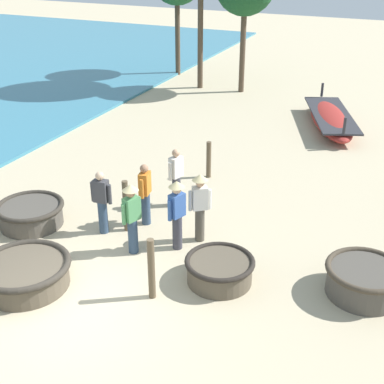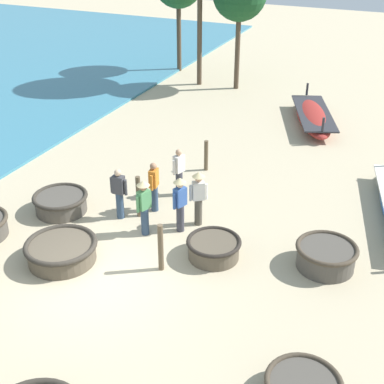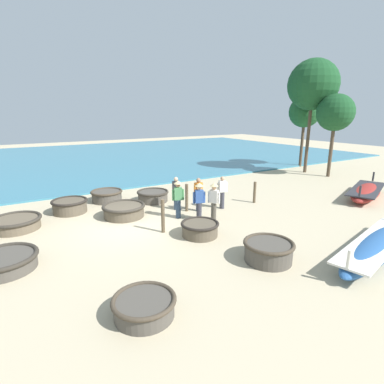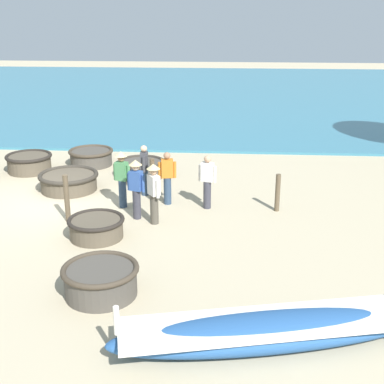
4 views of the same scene
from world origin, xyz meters
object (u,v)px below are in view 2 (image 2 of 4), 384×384
at_px(fisherman_standing_right, 144,204).
at_px(mooring_post_inland, 206,155).
at_px(fisherman_hauling, 198,195).
at_px(fisherman_standing_left, 154,186).
at_px(mooring_post_shoreline, 161,248).
at_px(mooring_post_mid_beach, 139,197).
at_px(fisherman_crouching, 119,192).
at_px(fisherman_with_hat, 179,171).
at_px(fisherman_by_coracle, 180,201).
at_px(long_boat_blue_hull, 313,117).
at_px(coracle_front_right, 214,248).
at_px(coracle_far_left, 326,256).
at_px(coracle_beside_post, 61,250).
at_px(coracle_front_left, 61,202).

xyz_separation_m(fisherman_standing_right, mooring_post_inland, (-0.00, 4.42, -0.41)).
bearing_deg(fisherman_hauling, fisherman_standing_left, 172.93).
relative_size(fisherman_hauling, mooring_post_shoreline, 1.27).
bearing_deg(fisherman_hauling, mooring_post_mid_beach, -170.83).
bearing_deg(mooring_post_mid_beach, fisherman_standing_left, 60.73).
distance_m(fisherman_crouching, fisherman_with_hat, 2.19).
distance_m(fisherman_by_coracle, mooring_post_inland, 3.98).
distance_m(long_boat_blue_hull, fisherman_crouching, 10.39).
bearing_deg(mooring_post_mid_beach, mooring_post_inland, 80.34).
distance_m(coracle_front_right, long_boat_blue_hull, 10.52).
height_order(fisherman_by_coracle, fisherman_standing_left, fisherman_by_coracle).
distance_m(coracle_far_left, mooring_post_inland, 6.29).
bearing_deg(long_boat_blue_hull, fisherman_standing_left, -107.06).
distance_m(coracle_beside_post, mooring_post_inland, 6.55).
distance_m(coracle_far_left, fisherman_standing_left, 5.34).
xyz_separation_m(fisherman_standing_right, fisherman_by_coracle, (0.83, 0.55, 0.00)).
height_order(coracle_beside_post, fisherman_standing_left, fisherman_standing_left).
distance_m(long_boat_blue_hull, fisherman_standing_right, 10.55).
distance_m(coracle_front_left, fisherman_standing_left, 2.85).
height_order(coracle_beside_post, fisherman_crouching, fisherman_crouching).
bearing_deg(mooring_post_shoreline, coracle_far_left, 25.22).
bearing_deg(fisherman_crouching, long_boat_blue_hull, 70.38).
bearing_deg(coracle_front_left, mooring_post_shoreline, -18.68).
height_order(long_boat_blue_hull, fisherman_hauling, fisherman_hauling).
bearing_deg(fisherman_hauling, mooring_post_inland, 108.95).
bearing_deg(fisherman_crouching, fisherman_hauling, 14.90).
relative_size(fisherman_with_hat, mooring_post_mid_beach, 1.21).
distance_m(fisherman_standing_right, fisherman_standing_left, 1.31).
relative_size(fisherman_crouching, fisherman_standing_left, 1.00).
bearing_deg(coracle_front_left, fisherman_with_hat, 40.01).
xyz_separation_m(long_boat_blue_hull, fisherman_by_coracle, (-1.58, -9.70, 0.64)).
height_order(coracle_far_left, mooring_post_shoreline, mooring_post_shoreline).
xyz_separation_m(coracle_beside_post, long_boat_blue_hull, (3.77, 12.24, 0.01)).
distance_m(coracle_front_left, fisherman_crouching, 1.93).
bearing_deg(mooring_post_inland, coracle_far_left, -38.71).
xyz_separation_m(coracle_far_left, fisherman_standing_right, (-4.91, -0.49, 0.61)).
distance_m(coracle_beside_post, long_boat_blue_hull, 12.80).
height_order(coracle_far_left, fisherman_standing_right, fisherman_standing_right).
distance_m(coracle_front_right, coracle_far_left, 2.85).
relative_size(long_boat_blue_hull, mooring_post_mid_beach, 3.72).
distance_m(fisherman_by_coracle, fisherman_with_hat, 2.10).
relative_size(coracle_beside_post, mooring_post_inland, 1.72).
distance_m(fisherman_crouching, fisherman_hauling, 2.31).
height_order(fisherman_standing_left, mooring_post_mid_beach, fisherman_standing_left).
relative_size(fisherman_standing_right, fisherman_hauling, 1.00).
distance_m(coracle_far_left, fisherman_standing_right, 4.97).
bearing_deg(fisherman_by_coracle, coracle_beside_post, -130.87).
relative_size(coracle_front_right, fisherman_standing_left, 0.91).
bearing_deg(coracle_front_right, fisherman_standing_right, 173.06).
bearing_deg(long_boat_blue_hull, coracle_far_left, -75.64).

